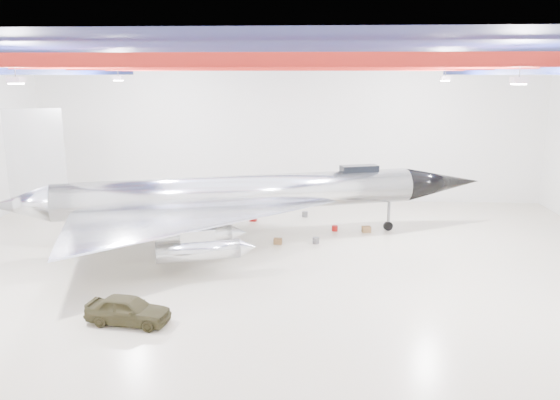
{
  "coord_description": "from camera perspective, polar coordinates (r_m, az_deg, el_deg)",
  "views": [
    {
      "loc": [
        2.04,
        -28.02,
        9.91
      ],
      "look_at": [
        0.3,
        2.0,
        2.98
      ],
      "focal_mm": 35.0,
      "sensor_mm": 36.0,
      "label": 1
    }
  ],
  "objects": [
    {
      "name": "floor",
      "position": [
        29.79,
        -0.8,
        -6.46
      ],
      "size": [
        40.0,
        40.0,
        0.0
      ],
      "primitive_type": "plane",
      "color": "beige",
      "rests_on": "ground"
    },
    {
      "name": "wall_back",
      "position": [
        43.29,
        0.61,
        7.12
      ],
      "size": [
        40.0,
        0.0,
        40.0
      ],
      "primitive_type": "plane",
      "rotation": [
        1.57,
        0.0,
        0.0
      ],
      "color": "silver",
      "rests_on": "floor"
    },
    {
      "name": "ceiling",
      "position": [
        28.11,
        -0.87,
        15.19
      ],
      "size": [
        40.0,
        40.0,
        0.0
      ],
      "primitive_type": "plane",
      "rotation": [
        3.14,
        0.0,
        0.0
      ],
      "color": "#0A0F38",
      "rests_on": "wall_back"
    },
    {
      "name": "ceiling_structure",
      "position": [
        28.09,
        -0.87,
        13.82
      ],
      "size": [
        39.5,
        29.5,
        1.08
      ],
      "color": "maroon",
      "rests_on": "ceiling"
    },
    {
      "name": "jet_aircraft",
      "position": [
        32.75,
        -4.12,
        0.18
      ],
      "size": [
        29.2,
        21.37,
        8.17
      ],
      "rotation": [
        0.0,
        0.0,
        0.3
      ],
      "color": "silver",
      "rests_on": "floor"
    },
    {
      "name": "jeep",
      "position": [
        23.43,
        -15.58,
        -10.97
      ],
      "size": [
        3.62,
        1.87,
        1.18
      ],
      "primitive_type": "imported",
      "rotation": [
        0.0,
        0.0,
        1.43
      ],
      "color": "#37321B",
      "rests_on": "floor"
    },
    {
      "name": "crate_ply",
      "position": [
        35.09,
        -11.76,
        -3.41
      ],
      "size": [
        0.61,
        0.56,
        0.35
      ],
      "primitive_type": "cube",
      "rotation": [
        0.0,
        0.0,
        0.37
      ],
      "color": "olive",
      "rests_on": "floor"
    },
    {
      "name": "toolbox_red",
      "position": [
        37.82,
        -2.82,
        -1.98
      ],
      "size": [
        0.53,
        0.45,
        0.33
      ],
      "primitive_type": "cube",
      "rotation": [
        0.0,
        0.0,
        -0.17
      ],
      "color": "maroon",
      "rests_on": "floor"
    },
    {
      "name": "engine_drum",
      "position": [
        32.92,
        3.78,
        -4.24
      ],
      "size": [
        0.5,
        0.5,
        0.37
      ],
      "primitive_type": "cylinder",
      "rotation": [
        0.0,
        0.0,
        -0.23
      ],
      "color": "#59595B",
      "rests_on": "floor"
    },
    {
      "name": "parts_bin",
      "position": [
        35.6,
        9.01,
        -3.04
      ],
      "size": [
        0.6,
        0.51,
        0.38
      ],
      "primitive_type": "cube",
      "rotation": [
        0.0,
        0.0,
        0.16
      ],
      "color": "olive",
      "rests_on": "floor"
    },
    {
      "name": "crate_small",
      "position": [
        38.79,
        -7.86,
        -1.78
      ],
      "size": [
        0.37,
        0.31,
        0.23
      ],
      "primitive_type": "cube",
      "rotation": [
        0.0,
        0.0,
        0.17
      ],
      "color": "#59595B",
      "rests_on": "floor"
    },
    {
      "name": "tool_chest",
      "position": [
        35.62,
        5.74,
        -2.95
      ],
      "size": [
        0.5,
        0.5,
        0.36
      ],
      "primitive_type": "cylinder",
      "rotation": [
        0.0,
        0.0,
        0.33
      ],
      "color": "maroon",
      "rests_on": "floor"
    },
    {
      "name": "oil_barrel",
      "position": [
        32.76,
        -0.22,
        -4.32
      ],
      "size": [
        0.52,
        0.42,
        0.34
      ],
      "primitive_type": "cube",
      "rotation": [
        0.0,
        0.0,
        -0.07
      ],
      "color": "olive",
      "rests_on": "floor"
    },
    {
      "name": "spares_box",
      "position": [
        38.98,
        2.61,
        -1.48
      ],
      "size": [
        0.52,
        0.52,
        0.38
      ],
      "primitive_type": "cylinder",
      "rotation": [
        0.0,
        0.0,
        0.28
      ],
      "color": "#59595B",
      "rests_on": "floor"
    }
  ]
}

